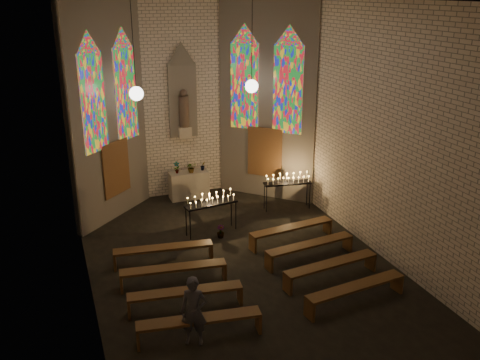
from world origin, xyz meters
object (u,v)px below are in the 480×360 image
object	(u,v)px
votive_stand_left	(211,201)
visitor	(194,311)
aisle_flower_pot	(221,232)
votive_stand_right	(288,181)
altar	(189,185)

from	to	relation	value
votive_stand_left	visitor	size ratio (longest dim) A/B	1.09
votive_stand_left	aisle_flower_pot	bearing A→B (deg)	-80.03
votive_stand_left	votive_stand_right	bearing A→B (deg)	9.02
aisle_flower_pot	votive_stand_left	distance (m)	0.98
votive_stand_right	visitor	bearing A→B (deg)	-121.09
aisle_flower_pot	votive_stand_right	world-z (taller)	votive_stand_right
aisle_flower_pot	visitor	xyz separation A→B (m)	(-2.14, -4.72, 0.59)
aisle_flower_pot	visitor	size ratio (longest dim) A/B	0.26
aisle_flower_pot	votive_stand_left	world-z (taller)	votive_stand_left
aisle_flower_pot	altar	bearing A→B (deg)	90.68
altar	votive_stand_right	xyz separation A→B (m)	(2.93, -2.17, 0.54)
votive_stand_right	visitor	world-z (taller)	visitor
votive_stand_left	votive_stand_right	world-z (taller)	votive_stand_left
altar	visitor	bearing A→B (deg)	-104.20
visitor	votive_stand_left	bearing A→B (deg)	93.64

